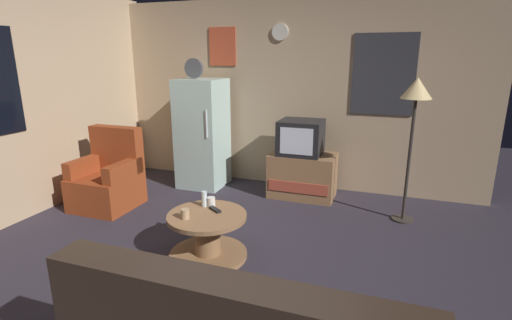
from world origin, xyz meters
The scene contains 12 objects.
ground_plane centered at (0.00, 0.00, 0.00)m, with size 12.00×12.00×0.00m, color #2D2833.
wall_with_art centered at (0.01, 2.45, 1.28)m, with size 5.20×0.12×2.55m.
fridge centered at (-1.12, 1.96, 0.75)m, with size 0.60×0.62×1.77m.
tv_stand centered at (0.32, 1.98, 0.29)m, with size 0.84×0.53×0.57m.
crt_tv centered at (0.28, 1.98, 0.79)m, with size 0.54×0.51×0.44m.
standing_lamp centered at (1.57, 1.60, 1.36)m, with size 0.32×0.32×1.59m.
coffee_table centered at (-0.15, 0.13, 0.21)m, with size 0.72×0.72×0.42m.
wine_glass centered at (-0.25, 0.29, 0.50)m, with size 0.05×0.05×0.15m, color silver.
mug_ceramic_white centered at (-0.19, 0.31, 0.47)m, with size 0.08×0.08×0.09m, color silver.
mug_ceramic_tan centered at (-0.28, -0.02, 0.47)m, with size 0.08×0.08×0.09m, color tan.
remote_control centered at (-0.11, 0.23, 0.43)m, with size 0.15×0.04×0.02m, color black.
armchair centered at (-1.85, 0.86, 0.34)m, with size 0.68×0.68×0.96m.
Camera 1 is at (1.34, -2.73, 1.81)m, focal length 26.84 mm.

